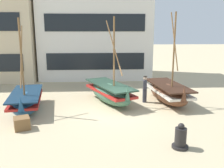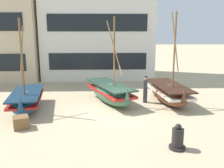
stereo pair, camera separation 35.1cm
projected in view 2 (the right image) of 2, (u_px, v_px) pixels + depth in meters
The scene contains 8 objects.
ground_plane at pixel (113, 112), 13.73m from camera, with size 120.00×120.00×0.00m, color tan.
fishing_boat_near_left at pixel (169, 93), 15.42m from camera, with size 2.24×4.55×5.52m.
fishing_boat_centre_large at pixel (110, 92), 15.41m from camera, with size 3.16×4.67×5.25m.
fishing_boat_far_right at pixel (27, 100), 14.12m from camera, with size 2.23×4.42×5.12m.
fisherman_by_hull at pixel (145, 90), 15.42m from camera, with size 0.27×0.39×1.68m.
capstan_winch at pixel (178, 139), 9.50m from camera, with size 0.65×0.65×1.02m.
cargo_crate at pixel (21, 122), 11.50m from camera, with size 0.69×0.69×0.57m, color brown.
harbor_building_main at pixel (98, 23), 23.51m from camera, with size 10.43×6.12×10.08m.
Camera 2 is at (-0.44, -13.04, 4.56)m, focal length 39.51 mm.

